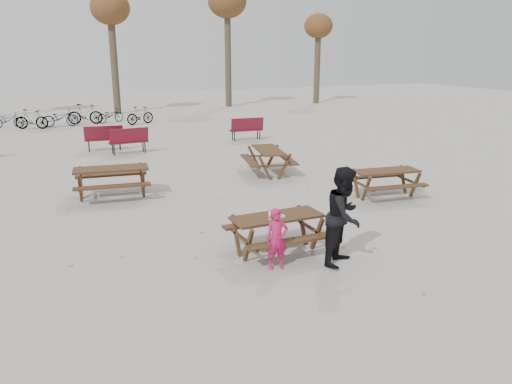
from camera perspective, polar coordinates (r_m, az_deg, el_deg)
name	(u,v)px	position (r m, az deg, el deg)	size (l,w,h in m)	color
ground	(277,252)	(10.11, 2.37, -6.88)	(80.00, 80.00, 0.00)	gray
main_picnic_table	(277,225)	(9.90, 2.41, -3.75)	(1.80, 1.45, 0.78)	#361F13
food_tray	(280,216)	(9.74, 2.74, -2.80)	(0.18, 0.11, 0.04)	white
bread_roll	(280,214)	(9.73, 2.74, -2.56)	(0.14, 0.06, 0.05)	tan
soda_bottle	(270,216)	(9.58, 1.61, -2.78)	(0.07, 0.07, 0.17)	silver
child	(277,239)	(9.19, 2.40, -5.40)	(0.42, 0.28, 1.16)	#B4164F
adult	(344,216)	(9.45, 10.07, -2.71)	(0.91, 0.71, 1.88)	black
picnic_table_east	(385,184)	(14.15, 14.56, 0.94)	(1.78, 1.43, 0.77)	#361F13
picnic_table_north	(112,183)	(14.18, -16.13, 1.02)	(1.96, 1.58, 0.84)	#361F13
picnic_table_far	(269,161)	(16.32, 1.45, 3.51)	(1.90, 1.53, 0.82)	#361F13
park_bench_row	(118,138)	(20.93, -15.45, 6.00)	(12.57, 1.97, 1.03)	maroon
bicycle_row	(73,117)	(28.69, -20.18, 8.08)	(8.18, 2.35, 1.11)	black
tree_row	(107,12)	(33.92, -16.68, 19.14)	(32.17, 3.52, 8.26)	#382B21
fallen_leaves	(249,213)	(12.43, -0.77, -2.43)	(11.00, 11.00, 0.01)	#B2742A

